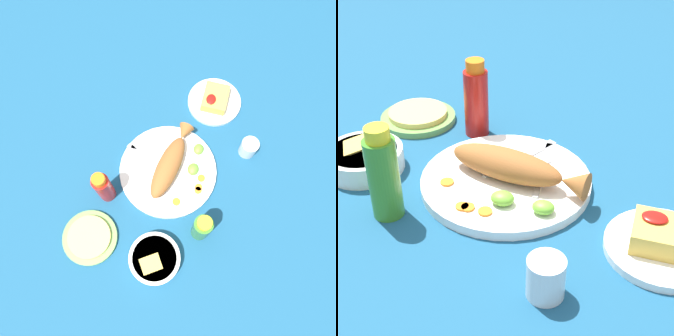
{
  "view_description": "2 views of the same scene",
  "coord_description": "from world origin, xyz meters",
  "views": [
    {
      "loc": [
        0.33,
        0.09,
        1.02
      ],
      "look_at": [
        0.0,
        0.0,
        0.04
      ],
      "focal_mm": 35.0,
      "sensor_mm": 36.0,
      "label": 1
    },
    {
      "loc": [
        -0.25,
        0.74,
        0.55
      ],
      "look_at": [
        0.0,
        0.0,
        0.04
      ],
      "focal_mm": 55.0,
      "sensor_mm": 36.0,
      "label": 2
    }
  ],
  "objects": [
    {
      "name": "ground_plane",
      "position": [
        0.0,
        0.0,
        0.0
      ],
      "size": [
        4.0,
        4.0,
        0.0
      ],
      "primitive_type": "plane",
      "color": "navy"
    },
    {
      "name": "main_plate",
      "position": [
        0.0,
        0.0,
        0.01
      ],
      "size": [
        0.31,
        0.31,
        0.02
      ],
      "primitive_type": "cylinder",
      "color": "white",
      "rests_on": "ground_plane"
    },
    {
      "name": "fried_fish",
      "position": [
        -0.02,
        0.0,
        0.05
      ],
      "size": [
        0.27,
        0.1,
        0.06
      ],
      "rotation": [
        0.0,
        0.0,
        -0.16
      ],
      "color": "#935628",
      "rests_on": "main_plate"
    },
    {
      "name": "fork_near",
      "position": [
        -0.01,
        -0.08,
        0.02
      ],
      "size": [
        0.1,
        0.17,
        0.0
      ],
      "rotation": [
        0.0,
        0.0,
        4.2
      ],
      "color": "silver",
      "rests_on": "main_plate"
    },
    {
      "name": "fork_far",
      "position": [
        -0.06,
        -0.06,
        0.02
      ],
      "size": [
        0.03,
        0.19,
        0.0
      ],
      "rotation": [
        0.0,
        0.0,
        4.81
      ],
      "color": "silver",
      "rests_on": "main_plate"
    },
    {
      "name": "carrot_slice_near",
      "position": [
        0.1,
        0.05,
        0.02
      ],
      "size": [
        0.02,
        0.02,
        0.0
      ],
      "primitive_type": "cylinder",
      "color": "orange",
      "rests_on": "main_plate"
    },
    {
      "name": "carrot_slice_mid",
      "position": [
        0.04,
        0.11,
        0.02
      ],
      "size": [
        0.02,
        0.02,
        0.0
      ],
      "primitive_type": "cylinder",
      "color": "orange",
      "rests_on": "main_plate"
    },
    {
      "name": "carrot_slice_far",
      "position": [
        0.03,
        0.11,
        0.02
      ],
      "size": [
        0.02,
        0.02,
        0.0
      ],
      "primitive_type": "cylinder",
      "color": "orange",
      "rests_on": "main_plate"
    },
    {
      "name": "carrot_slice_extra",
      "position": [
        -0.0,
        0.11,
        0.02
      ],
      "size": [
        0.02,
        0.02,
        0.0
      ],
      "primitive_type": "cylinder",
      "color": "orange",
      "rests_on": "main_plate"
    },
    {
      "name": "lime_wedge_main",
      "position": [
        -0.02,
        0.08,
        0.03
      ],
      "size": [
        0.04,
        0.03,
        0.02
      ],
      "primitive_type": "ellipsoid",
      "color": "#6BB233",
      "rests_on": "main_plate"
    },
    {
      "name": "lime_wedge_side",
      "position": [
        -0.09,
        0.08,
        0.03
      ],
      "size": [
        0.04,
        0.03,
        0.02
      ],
      "primitive_type": "ellipsoid",
      "color": "#6BB233",
      "rests_on": "main_plate"
    },
    {
      "name": "hot_sauce_bottle_red",
      "position": [
        0.12,
        -0.17,
        0.08
      ],
      "size": [
        0.05,
        0.05,
        0.17
      ],
      "color": "#B21914",
      "rests_on": "ground_plane"
    },
    {
      "name": "hot_sauce_bottle_green",
      "position": [
        0.16,
        0.14,
        0.08
      ],
      "size": [
        0.05,
        0.05,
        0.17
      ],
      "color": "#3D8428",
      "rests_on": "ground_plane"
    },
    {
      "name": "salt_cup",
      "position": [
        -0.14,
        0.24,
        0.03
      ],
      "size": [
        0.06,
        0.06,
        0.06
      ],
      "color": "silver",
      "rests_on": "ground_plane"
    },
    {
      "name": "side_plate_fries",
      "position": [
        -0.29,
        0.09,
        0.01
      ],
      "size": [
        0.18,
        0.18,
        0.01
      ],
      "primitive_type": "cylinder",
      "color": "white",
      "rests_on": "ground_plane"
    },
    {
      "name": "fries_pile",
      "position": [
        -0.29,
        0.09,
        0.03
      ],
      "size": [
        0.1,
        0.08,
        0.04
      ],
      "color": "gold",
      "rests_on": "side_plate_fries"
    },
    {
      "name": "guacamole_bowl",
      "position": [
        0.28,
        0.03,
        0.02
      ],
      "size": [
        0.15,
        0.15,
        0.05
      ],
      "color": "white",
      "rests_on": "ground_plane"
    },
    {
      "name": "tortilla_plate",
      "position": [
        0.27,
        -0.18,
        0.01
      ],
      "size": [
        0.17,
        0.17,
        0.01
      ],
      "primitive_type": "cylinder",
      "color": "#6B9E4C",
      "rests_on": "ground_plane"
    },
    {
      "name": "tortilla_stack",
      "position": [
        0.27,
        -0.18,
        0.02
      ],
      "size": [
        0.13,
        0.13,
        0.01
      ],
      "primitive_type": "cylinder",
      "color": "#E0C666",
      "rests_on": "tortilla_plate"
    }
  ]
}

